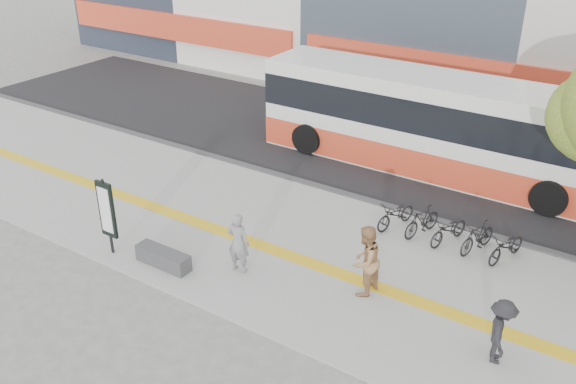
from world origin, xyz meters
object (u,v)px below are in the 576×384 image
Objects in this scene: seated_woman at (238,243)px; pedestrian_tan at (365,261)px; pedestrian_dark at (501,332)px; bus at (433,127)px; signboard at (107,211)px; bench at (163,258)px.

seated_woman is 0.91× the size of pedestrian_tan.
pedestrian_tan reaches higher than pedestrian_dark.
seated_woman is (-1.66, -8.79, -0.68)m from bus.
pedestrian_tan is at bearing -79.49° from bus.
signboard reaches higher than pedestrian_tan.
signboard is (-1.60, -0.31, 1.06)m from bench.
bus is 8.04m from pedestrian_tan.
bench is at bearing -109.66° from bus.
bench is at bearing 18.61° from seated_woman.
signboard is 1.46× the size of pedestrian_dark.
seated_woman is at bearing -66.01° from pedestrian_tan.
pedestrian_tan is (1.46, -7.88, -0.59)m from bus.
bus is 8.97m from seated_woman.
bus is (5.06, 10.01, 0.22)m from signboard.
bench is 5.30m from pedestrian_tan.
pedestrian_dark is at bearing 87.83° from pedestrian_tan.
bus is 9.83m from pedestrian_dark.
pedestrian_tan is (3.13, 0.91, 0.09)m from seated_woman.
signboard is at bearing 81.86° from pedestrian_dark.
bench is at bearing 10.81° from signboard.
signboard is 1.20× the size of pedestrian_tan.
bus is (3.46, 9.70, 1.28)m from bench.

